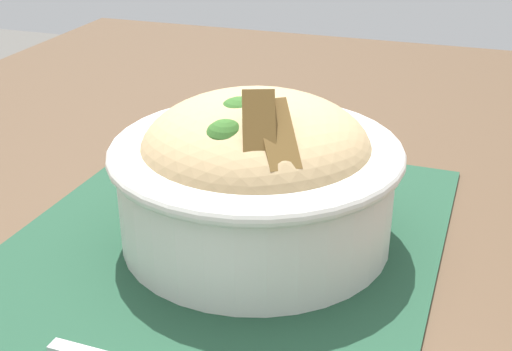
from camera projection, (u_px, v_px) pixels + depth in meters
table at (175, 341)px, 0.49m from camera, size 1.35×0.89×0.70m
placemat at (207, 266)px, 0.47m from camera, size 0.43×0.31×0.00m
bowl at (256, 172)px, 0.48m from camera, size 0.21×0.21×0.13m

